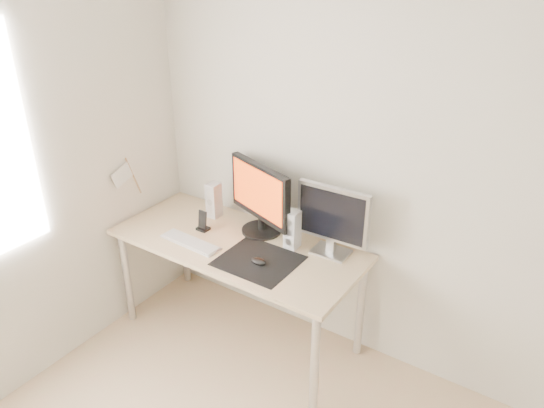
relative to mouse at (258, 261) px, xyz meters
The scene contains 11 objects.
wall_back 0.98m from the mouse, 36.37° to the left, with size 3.50×3.50×0.00m, color silver.
mousepad 0.04m from the mouse, 123.69° to the left, with size 0.45×0.40×0.00m, color black.
mouse is the anchor object (origin of this frame).
desk 0.30m from the mouse, 153.36° to the left, with size 1.60×0.70×0.73m.
main_monitor 0.45m from the mouse, 123.13° to the left, with size 0.54×0.33×0.47m.
second_monitor 0.50m from the mouse, 49.89° to the left, with size 0.45×0.17×0.43m.
speaker_left 0.68m from the mouse, 151.42° to the left, with size 0.08×0.09×0.24m.
speaker_right 0.30m from the mouse, 77.74° to the left, with size 0.08×0.09×0.24m.
keyboard 0.49m from the mouse, behind, with size 0.42×0.14×0.02m.
phone_dock 0.55m from the mouse, 165.97° to the left, with size 0.08×0.07×0.14m.
pennant 1.08m from the mouse, behind, with size 0.01×0.23×0.29m.
Camera 1 is at (0.84, -0.86, 2.43)m, focal length 35.00 mm.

